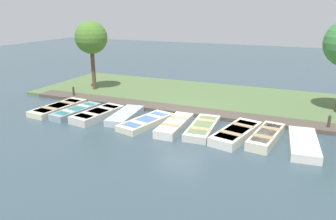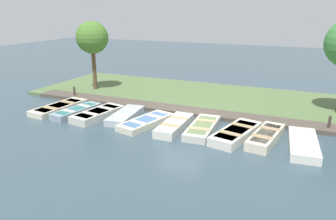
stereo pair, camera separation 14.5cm
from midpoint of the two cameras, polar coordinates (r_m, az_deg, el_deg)
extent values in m
plane|color=#384C56|center=(17.75, 2.38, -1.86)|extent=(80.00, 80.00, 0.00)
cube|color=#567042|center=(22.26, 7.08, 2.23)|extent=(8.00, 24.00, 0.16)
cube|color=#51473D|center=(19.03, 4.00, -0.22)|extent=(1.33, 21.40, 0.22)
cube|color=beige|center=(20.55, -18.26, 0.41)|extent=(3.69, 1.56, 0.32)
cube|color=beige|center=(20.50, -18.30, 0.81)|extent=(3.02, 1.23, 0.03)
cube|color=tan|center=(20.07, -19.71, 0.39)|extent=(0.46, 1.15, 0.03)
cube|color=tan|center=(20.94, -16.95, 1.34)|extent=(0.46, 1.15, 0.03)
cube|color=#8C9EA8|center=(19.45, -15.42, -0.21)|extent=(3.23, 1.41, 0.36)
cube|color=teal|center=(19.40, -15.45, 0.26)|extent=(2.65, 1.11, 0.03)
cube|color=beige|center=(19.02, -16.76, -0.11)|extent=(0.44, 0.92, 0.03)
cube|color=beige|center=(19.78, -14.21, 0.76)|extent=(0.44, 0.92, 0.03)
cube|color=beige|center=(18.58, -11.88, -0.70)|extent=(3.34, 1.70, 0.40)
cube|color=teal|center=(18.53, -11.91, -0.16)|extent=(2.73, 1.34, 0.03)
cube|color=beige|center=(18.12, -13.24, -0.56)|extent=(0.49, 1.17, 0.03)
cube|color=beige|center=(18.94, -10.65, 0.38)|extent=(0.49, 1.17, 0.03)
cube|color=#B2BCC1|center=(18.17, -7.19, -0.96)|extent=(3.17, 1.41, 0.35)
cube|color=teal|center=(18.12, -7.21, -0.47)|extent=(2.59, 1.11, 0.03)
cube|color=beige|center=(17.61, -7.98, -0.94)|extent=(0.42, 1.01, 0.03)
cube|color=beige|center=(18.62, -6.48, 0.13)|extent=(0.42, 1.01, 0.03)
cube|color=beige|center=(17.10, -3.62, -2.09)|extent=(3.52, 1.94, 0.31)
cube|color=#4C709E|center=(17.06, -3.63, -1.63)|extent=(2.88, 1.55, 0.03)
cube|color=beige|center=(16.60, -5.06, -2.11)|extent=(0.58, 1.14, 0.03)
cube|color=beige|center=(17.51, -2.27, -1.02)|extent=(0.58, 1.14, 0.03)
cube|color=silver|center=(16.47, 1.38, -2.67)|extent=(3.22, 1.06, 0.40)
cube|color=#994C33|center=(16.41, 1.39, -2.06)|extent=(2.64, 0.83, 0.03)
cube|color=tan|center=(15.86, 0.60, -2.64)|extent=(0.34, 0.91, 0.03)
cube|color=tan|center=(16.93, 2.12, -1.34)|extent=(0.34, 0.91, 0.03)
cube|color=beige|center=(16.29, 6.28, -3.11)|extent=(3.41, 1.34, 0.35)
cube|color=#6B7F51|center=(16.23, 6.30, -2.58)|extent=(2.79, 1.05, 0.03)
cube|color=tan|center=(15.64, 5.73, -3.24)|extent=(0.40, 1.06, 0.03)
cube|color=tan|center=(16.80, 6.82, -1.80)|extent=(0.40, 1.06, 0.03)
cube|color=silver|center=(15.73, 12.04, -4.03)|extent=(3.60, 1.94, 0.41)
cube|color=#994C33|center=(15.66, 12.09, -3.38)|extent=(2.94, 1.55, 0.03)
cube|color=tan|center=(15.10, 11.04, -3.99)|extent=(0.58, 1.15, 0.03)
cube|color=tan|center=(16.21, 13.07, -2.62)|extent=(0.58, 1.15, 0.03)
cube|color=beige|center=(15.67, 16.93, -4.49)|extent=(3.33, 1.42, 0.42)
cube|color=#4C709E|center=(15.61, 17.00, -3.83)|extent=(2.72, 1.12, 0.03)
cube|color=tan|center=(15.04, 16.38, -4.46)|extent=(0.45, 0.93, 0.03)
cube|color=tan|center=(16.16, 17.59, -3.05)|extent=(0.45, 0.93, 0.03)
cube|color=silver|center=(15.48, 22.75, -5.50)|extent=(3.49, 1.47, 0.37)
cube|color=#4C709E|center=(15.42, 22.82, -4.92)|extent=(2.86, 1.16, 0.03)
cube|color=beige|center=(14.82, 22.99, -5.73)|extent=(0.44, 1.10, 0.03)
cube|color=beige|center=(16.02, 22.69, -3.99)|extent=(0.44, 1.10, 0.03)
cylinder|color=#47382D|center=(22.87, -15.80, 2.87)|extent=(0.14, 0.14, 0.75)
sphere|color=#47382D|center=(22.78, -15.88, 3.84)|extent=(0.13, 0.13, 0.13)
cylinder|color=#47382D|center=(17.93, 26.47, -2.27)|extent=(0.14, 0.14, 0.75)
sphere|color=#47382D|center=(17.81, 26.64, -1.05)|extent=(0.13, 0.13, 0.13)
cylinder|color=brown|center=(24.34, -12.55, 6.97)|extent=(0.28, 0.28, 3.25)
sphere|color=#4C7A2D|center=(24.06, -12.91, 12.23)|extent=(2.27, 2.27, 2.27)
camera|label=1|loc=(0.07, -89.76, 0.07)|focal=35.00mm
camera|label=2|loc=(0.07, 90.24, -0.07)|focal=35.00mm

